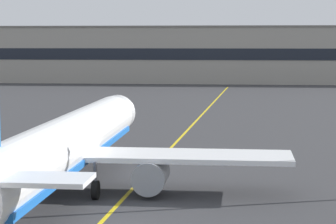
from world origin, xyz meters
name	(u,v)px	position (x,y,z in m)	size (l,w,h in m)	color
taxiway_centreline	(170,149)	(0.00, 30.00, 0.00)	(0.30, 180.00, 0.01)	yellow
airliner_foreground	(65,146)	(-5.64, 9.95, 3.37)	(32.06, 41.44, 11.65)	white
safety_cone_by_nose_gear	(112,151)	(-5.18, 26.53, 0.26)	(0.44, 0.44, 0.55)	orange
terminal_building	(196,54)	(-3.04, 134.80, 7.12)	(124.60, 12.40, 14.22)	#9E998E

